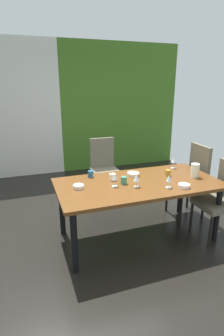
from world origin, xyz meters
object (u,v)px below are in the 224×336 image
dining_table (139,188)px  wine_glass_south (115,177)px  wine_glass_near_window (174,161)px  wine_glass_rear (169,179)px  serving_bowl_center (184,186)px  chair_right_far (192,178)px  chair_right_near (221,196)px  cup_right (90,174)px  chair_head_far (104,165)px  serving_bowl_front (78,187)px  pitcher_east (195,170)px  cup_left (124,180)px  cup_corner (112,177)px  wine_glass_west (137,178)px  serving_bowl_near_shelf (133,174)px  cup_north (168,173)px

dining_table → wine_glass_south: wine_glass_south is taller
wine_glass_near_window → wine_glass_rear: size_ratio=0.97×
dining_table → serving_bowl_center: (0.42, -0.32, 0.10)m
chair_right_far → wine_glass_near_window: (-0.31, 0.03, 0.29)m
chair_right_near → cup_right: bearing=65.4°
chair_head_far → serving_bowl_front: size_ratio=8.14×
pitcher_east → cup_left: bearing=175.2°
serving_bowl_front → chair_right_far: bearing=8.6°
wine_glass_south → cup_right: wine_glass_south is taller
wine_glass_rear → cup_corner: bearing=140.1°
wine_glass_rear → pitcher_east: (0.51, 0.21, -0.02)m
cup_right → wine_glass_rear: bearing=-40.4°
chair_head_far → wine_glass_west: size_ratio=6.60×
wine_glass_west → pitcher_east: pitcher_east is taller
chair_head_far → cup_right: size_ratio=12.09×
wine_glass_near_window → pitcher_east: size_ratio=0.85×
wine_glass_near_window → pitcher_east: 0.41m
wine_glass_near_window → serving_bowl_near_shelf: size_ratio=0.96×
chair_head_far → cup_north: chair_head_far is taller
chair_right_near → cup_right: (-1.50, 0.69, 0.25)m
wine_glass_near_window → serving_bowl_center: (-0.27, -0.67, -0.09)m
serving_bowl_center → cup_left: bearing=151.0°
serving_bowl_front → cup_north: (1.19, 0.04, 0.02)m
wine_glass_west → cup_corner: bearing=122.2°
chair_right_near → wine_glass_rear: 0.81m
cup_right → dining_table: bearing=-36.6°
wine_glass_west → chair_right_near: bearing=-9.7°
serving_bowl_near_shelf → serving_bowl_center: bearing=-55.4°
chair_right_far → pitcher_east: chair_right_far is taller
chair_right_near → serving_bowl_front: bearing=78.2°
cup_right → wine_glass_south: bearing=-65.6°
wine_glass_near_window → wine_glass_rear: bearing=-125.8°
wine_glass_rear → cup_north: (0.21, 0.36, -0.07)m
chair_right_near → serving_bowl_center: chair_right_near is taller
wine_glass_west → cup_right: bearing=129.7°
wine_glass_west → cup_north: 0.59m
cup_left → cup_right: 0.48m
chair_right_far → wine_glass_west: chair_right_far is taller
dining_table → cup_right: size_ratio=23.72×
wine_glass_near_window → wine_glass_west: 0.91m
chair_right_near → cup_left: chair_right_near is taller
chair_head_far → cup_north: (0.46, -1.30, 0.23)m
cup_right → cup_left: bearing=-48.8°
wine_glass_south → serving_bowl_center: (0.74, -0.29, -0.09)m
chair_head_far → cup_corner: 1.28m
dining_table → pitcher_east: 0.78m
serving_bowl_near_shelf → wine_glass_south: bearing=-142.7°
serving_bowl_near_shelf → cup_left: bearing=-134.8°
serving_bowl_center → wine_glass_west: bearing=158.9°
wine_glass_west → serving_bowl_front: size_ratio=1.23×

